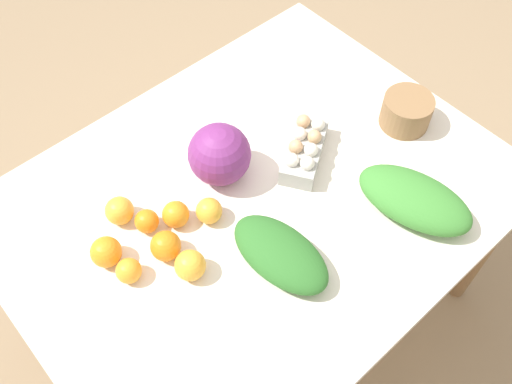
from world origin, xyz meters
The scene contains 15 objects.
ground_plane centered at (0.00, 0.00, 0.00)m, with size 8.00×8.00×0.00m, color #937A5B.
dining_table centered at (0.00, 0.00, 0.65)m, with size 1.36×1.06×0.74m.
cabbage_purple centered at (0.02, -0.12, 0.82)m, with size 0.17×0.17×0.17m, color #7A2D75.
egg_carton centered at (-0.19, -0.01, 0.78)m, with size 0.25×0.21×0.09m.
paper_bag centered at (-0.51, 0.09, 0.78)m, with size 0.15×0.15×0.10m, color olive.
greens_bunch_dandelion centered at (0.09, 0.19, 0.78)m, with size 0.29×0.15×0.08m, color #2D6B28.
greens_bunch_scallion centered at (-0.29, 0.31, 0.78)m, with size 0.32×0.17×0.10m, color #3D8433.
orange_0 centered at (0.28, 0.07, 0.78)m, with size 0.08×0.08×0.08m, color #F9A833.
orange_1 centered at (0.14, -0.03, 0.77)m, with size 0.07×0.07×0.07m, color #F9A833.
orange_2 centered at (0.29, -0.02, 0.78)m, with size 0.08×0.08×0.08m, color orange.
orange_3 centered at (0.32, -0.19, 0.77)m, with size 0.08×0.08×0.08m, color #F9A833.
orange_4 centered at (0.41, -0.10, 0.78)m, with size 0.08×0.08×0.08m, color orange.
orange_5 centered at (0.28, -0.11, 0.77)m, with size 0.06×0.06×0.06m, color orange.
orange_6 centered at (0.21, -0.08, 0.77)m, with size 0.07×0.07×0.07m, color orange.
orange_7 centered at (0.40, -0.03, 0.77)m, with size 0.07×0.07×0.07m, color orange.
Camera 1 is at (0.59, 0.67, 2.04)m, focal length 40.00 mm.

